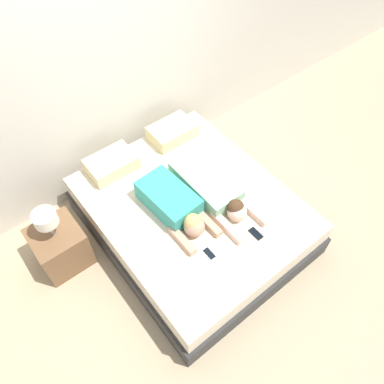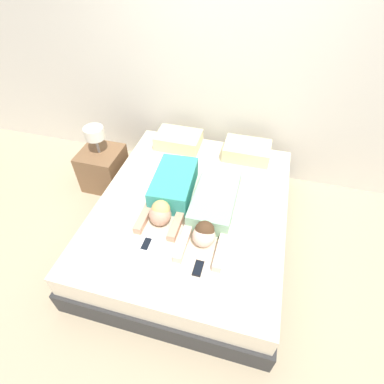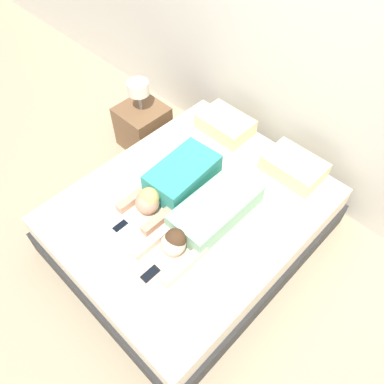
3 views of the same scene
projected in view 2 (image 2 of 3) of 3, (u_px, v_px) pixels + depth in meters
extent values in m
plane|color=tan|center=(192.00, 235.00, 3.17)|extent=(12.00, 12.00, 0.00)
cube|color=beige|center=(223.00, 67.00, 3.12)|extent=(12.00, 0.06, 2.60)
cube|color=#2D2D2D|center=(192.00, 228.00, 3.08)|extent=(1.81, 2.18, 0.26)
cube|color=beige|center=(192.00, 212.00, 2.91)|extent=(1.75, 2.12, 0.24)
cube|color=beige|center=(179.00, 140.00, 3.44)|extent=(0.50, 0.35, 0.16)
cube|color=beige|center=(247.00, 151.00, 3.29)|extent=(0.50, 0.35, 0.16)
cube|color=teal|center=(174.00, 184.00, 2.86)|extent=(0.40, 0.64, 0.22)
sphere|color=tan|center=(160.00, 215.00, 2.59)|extent=(0.20, 0.20, 0.20)
sphere|color=#D8B266|center=(161.00, 209.00, 2.58)|extent=(0.17, 0.17, 0.17)
cube|color=tan|center=(144.00, 217.00, 2.66)|extent=(0.07, 0.34, 0.07)
cube|color=tan|center=(177.00, 224.00, 2.60)|extent=(0.07, 0.34, 0.07)
cube|color=#8CBF99|center=(216.00, 198.00, 2.76)|extent=(0.37, 0.76, 0.17)
sphere|color=beige|center=(204.00, 236.00, 2.44)|extent=(0.19, 0.19, 0.19)
sphere|color=#4C331E|center=(205.00, 230.00, 2.42)|extent=(0.16, 0.16, 0.16)
cube|color=beige|center=(184.00, 240.00, 2.48)|extent=(0.07, 0.42, 0.07)
cube|color=beige|center=(221.00, 248.00, 2.42)|extent=(0.07, 0.42, 0.07)
cube|color=silver|center=(146.00, 244.00, 2.49)|extent=(0.07, 0.14, 0.01)
cube|color=black|center=(146.00, 244.00, 2.48)|extent=(0.06, 0.12, 0.00)
cube|color=black|center=(198.00, 268.00, 2.32)|extent=(0.07, 0.14, 0.01)
cube|color=black|center=(198.00, 268.00, 2.32)|extent=(0.06, 0.12, 0.00)
cube|color=brown|center=(104.00, 168.00, 3.59)|extent=(0.46, 0.46, 0.48)
cylinder|color=#999999|center=(97.00, 145.00, 3.36)|extent=(0.03, 0.03, 0.19)
cylinder|color=silver|center=(94.00, 133.00, 3.24)|extent=(0.22, 0.22, 0.13)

